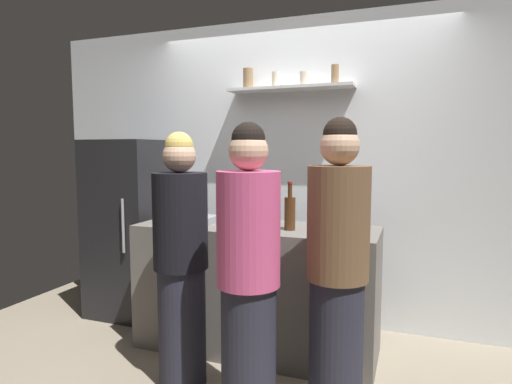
# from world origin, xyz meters

# --- Properties ---
(back_wall_assembly) EXTENTS (4.80, 0.32, 2.60)m
(back_wall_assembly) POSITION_xyz_m (-0.00, 1.25, 1.31)
(back_wall_assembly) COLOR white
(back_wall_assembly) RESTS_ON ground
(refrigerator) EXTENTS (0.63, 0.67, 1.58)m
(refrigerator) POSITION_xyz_m (-1.46, 0.85, 0.79)
(refrigerator) COLOR black
(refrigerator) RESTS_ON ground
(counter) EXTENTS (1.76, 0.63, 0.94)m
(counter) POSITION_xyz_m (-0.13, 0.54, 0.47)
(counter) COLOR #66605B
(counter) RESTS_ON ground
(baking_pan) EXTENTS (0.34, 0.24, 0.05)m
(baking_pan) POSITION_xyz_m (-0.63, 0.51, 0.96)
(baking_pan) COLOR gray
(baking_pan) RESTS_ON counter
(utensil_holder) EXTENTS (0.09, 0.09, 0.22)m
(utensil_holder) POSITION_xyz_m (0.03, 0.39, 1.00)
(utensil_holder) COLOR #B2B2B7
(utensil_holder) RESTS_ON counter
(wine_bottle_amber_glass) EXTENTS (0.08, 0.08, 0.34)m
(wine_bottle_amber_glass) POSITION_xyz_m (0.15, 0.47, 1.06)
(wine_bottle_amber_glass) COLOR #472814
(wine_bottle_amber_glass) RESTS_ON counter
(wine_bottle_pale_glass) EXTENTS (0.07, 0.07, 0.27)m
(wine_bottle_pale_glass) POSITION_xyz_m (0.45, 0.33, 1.04)
(wine_bottle_pale_glass) COLOR #B2BFB2
(wine_bottle_pale_glass) RESTS_ON counter
(wine_bottle_green_glass) EXTENTS (0.06, 0.06, 0.31)m
(wine_bottle_green_glass) POSITION_xyz_m (-0.07, 0.48, 1.05)
(wine_bottle_green_glass) COLOR #19471E
(wine_bottle_green_glass) RESTS_ON counter
(wine_bottle_dark_glass) EXTENTS (0.08, 0.08, 0.29)m
(wine_bottle_dark_glass) POSITION_xyz_m (-0.46, 0.80, 1.04)
(wine_bottle_dark_glass) COLOR black
(wine_bottle_dark_glass) RESTS_ON counter
(water_bottle_plastic) EXTENTS (0.08, 0.08, 0.25)m
(water_bottle_plastic) POSITION_xyz_m (0.59, 0.45, 1.05)
(water_bottle_plastic) COLOR silver
(water_bottle_plastic) RESTS_ON counter
(person_pink_top) EXTENTS (0.34, 0.34, 1.64)m
(person_pink_top) POSITION_xyz_m (0.14, -0.30, 0.81)
(person_pink_top) COLOR #262633
(person_pink_top) RESTS_ON ground
(person_blonde) EXTENTS (0.34, 0.34, 1.60)m
(person_blonde) POSITION_xyz_m (-0.40, -0.08, 0.79)
(person_blonde) COLOR #262633
(person_blonde) RESTS_ON ground
(person_brown_jacket) EXTENTS (0.34, 0.34, 1.67)m
(person_brown_jacket) POSITION_xyz_m (0.57, -0.07, 0.82)
(person_brown_jacket) COLOR #262633
(person_brown_jacket) RESTS_ON ground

